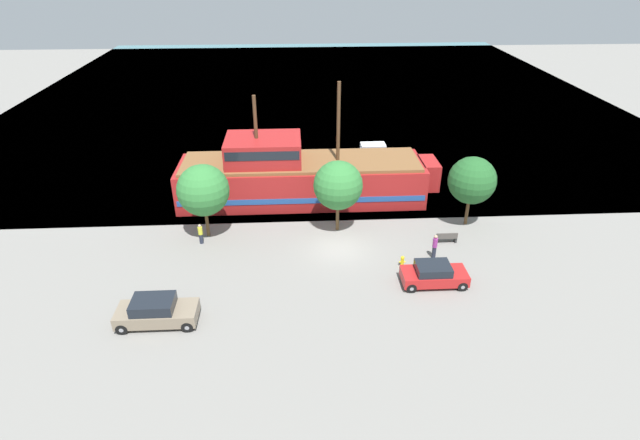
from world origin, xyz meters
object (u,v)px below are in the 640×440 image
(fire_hydrant, at_px, (402,261))
(pedestrian_walking_far, at_px, (201,234))
(pirate_ship, at_px, (299,176))
(parked_car_curb_mid, at_px, (156,311))
(pedestrian_walking_near, at_px, (435,246))
(bench_promenade_east, at_px, (446,237))
(moored_boat_dockside, at_px, (376,154))
(parked_car_curb_front, at_px, (434,274))

(fire_hydrant, bearing_deg, pedestrian_walking_far, 165.06)
(pirate_ship, height_order, parked_car_curb_mid, pirate_ship)
(pedestrian_walking_far, bearing_deg, fire_hydrant, -14.94)
(pedestrian_walking_near, bearing_deg, bench_promenade_east, 54.10)
(fire_hydrant, bearing_deg, pedestrian_walking_near, 20.19)
(pedestrian_walking_near, relative_size, pedestrian_walking_far, 1.17)
(pirate_ship, distance_m, moored_boat_dockside, 11.35)
(parked_car_curb_front, relative_size, fire_hydrant, 5.31)
(parked_car_curb_mid, bearing_deg, moored_boat_dockside, 55.79)
(pedestrian_walking_far, bearing_deg, pirate_ship, 43.82)
(pirate_ship, xyz_separation_m, fire_hydrant, (6.65, -10.50, -1.64))
(parked_car_curb_mid, relative_size, pedestrian_walking_far, 2.93)
(pedestrian_walking_near, bearing_deg, pirate_ship, 132.99)
(parked_car_curb_front, bearing_deg, pedestrian_walking_near, 74.89)
(moored_boat_dockside, xyz_separation_m, pedestrian_walking_near, (1.23, -17.80, 0.29))
(moored_boat_dockside, xyz_separation_m, parked_car_curb_front, (0.44, -20.74, 0.08))
(pirate_ship, height_order, fire_hydrant, pirate_ship)
(parked_car_curb_front, distance_m, pedestrian_walking_far, 16.34)
(parked_car_curb_front, height_order, pedestrian_walking_far, pedestrian_walking_far)
(moored_boat_dockside, xyz_separation_m, pedestrian_walking_far, (-14.86, -14.99, 0.14))
(parked_car_curb_front, relative_size, parked_car_curb_mid, 0.91)
(parked_car_curb_front, xyz_separation_m, parked_car_curb_mid, (-16.45, -2.81, 0.08))
(pedestrian_walking_far, bearing_deg, parked_car_curb_front, -20.59)
(bench_promenade_east, bearing_deg, parked_car_curb_front, -114.17)
(parked_car_curb_mid, height_order, pedestrian_walking_far, parked_car_curb_mid)
(pirate_ship, height_order, bench_promenade_east, pirate_ship)
(pirate_ship, bearing_deg, bench_promenade_east, -36.72)
(bench_promenade_east, height_order, pedestrian_walking_near, pedestrian_walking_near)
(pirate_ship, relative_size, parked_car_curb_front, 5.23)
(parked_car_curb_front, distance_m, bench_promenade_east, 5.32)
(parked_car_curb_mid, relative_size, bench_promenade_east, 2.89)
(moored_boat_dockside, bearing_deg, pirate_ship, -133.52)
(parked_car_curb_mid, xyz_separation_m, bench_promenade_east, (18.62, 7.65, -0.36))
(bench_promenade_east, bearing_deg, pedestrian_walking_far, 177.04)
(pirate_ship, bearing_deg, pedestrian_walking_near, -47.01)
(parked_car_curb_front, height_order, pedestrian_walking_near, pedestrian_walking_near)
(parked_car_curb_front, relative_size, pedestrian_walking_near, 2.27)
(parked_car_curb_front, bearing_deg, pedestrian_walking_far, 159.41)
(parked_car_curb_mid, xyz_separation_m, pedestrian_walking_near, (17.24, 5.74, 0.12))
(fire_hydrant, height_order, pedestrian_walking_near, pedestrian_walking_near)
(pirate_ship, xyz_separation_m, moored_boat_dockside, (7.75, 8.16, -1.43))
(moored_boat_dockside, height_order, pedestrian_walking_near, pedestrian_walking_near)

